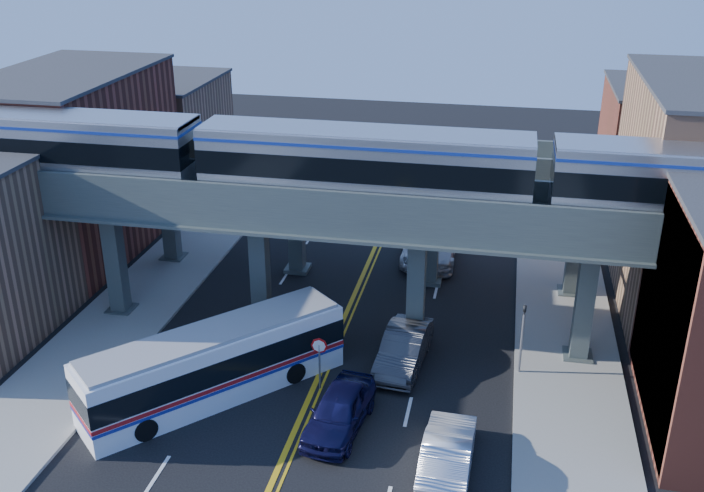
{
  "coord_description": "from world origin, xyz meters",
  "views": [
    {
      "loc": [
        7.76,
        -26.35,
        20.34
      ],
      "look_at": [
        0.74,
        8.21,
        4.92
      ],
      "focal_mm": 40.0,
      "sensor_mm": 36.0,
      "label": 1
    }
  ],
  "objects_px": {
    "car_lane_c": "(421,250)",
    "car_lane_d": "(436,245)",
    "traffic_signal": "(523,332)",
    "stop_sign": "(319,355)",
    "transit_train": "(364,163)",
    "transit_bus": "(215,364)",
    "car_parked_curb": "(447,453)",
    "car_lane_b": "(404,349)",
    "car_lane_a": "(339,411)"
  },
  "relations": [
    {
      "from": "traffic_signal",
      "to": "car_lane_b",
      "type": "height_order",
      "value": "traffic_signal"
    },
    {
      "from": "stop_sign",
      "to": "transit_train",
      "type": "bearing_deg",
      "value": 78.04
    },
    {
      "from": "car_lane_c",
      "to": "car_parked_curb",
      "type": "relative_size",
      "value": 0.96
    },
    {
      "from": "car_parked_curb",
      "to": "transit_train",
      "type": "bearing_deg",
      "value": -60.7
    },
    {
      "from": "car_lane_a",
      "to": "transit_bus",
      "type": "bearing_deg",
      "value": 174.1
    },
    {
      "from": "traffic_signal",
      "to": "transit_bus",
      "type": "relative_size",
      "value": 0.38
    },
    {
      "from": "traffic_signal",
      "to": "car_lane_c",
      "type": "distance_m",
      "value": 13.43
    },
    {
      "from": "traffic_signal",
      "to": "car_parked_curb",
      "type": "distance_m",
      "value": 8.21
    },
    {
      "from": "transit_bus",
      "to": "car_lane_c",
      "type": "bearing_deg",
      "value": 18.5
    },
    {
      "from": "traffic_signal",
      "to": "car_lane_d",
      "type": "relative_size",
      "value": 0.65
    },
    {
      "from": "transit_train",
      "to": "stop_sign",
      "type": "height_order",
      "value": "transit_train"
    },
    {
      "from": "car_lane_b",
      "to": "car_parked_curb",
      "type": "relative_size",
      "value": 1.01
    },
    {
      "from": "transit_train",
      "to": "car_lane_b",
      "type": "relative_size",
      "value": 8.85
    },
    {
      "from": "traffic_signal",
      "to": "car_lane_d",
      "type": "height_order",
      "value": "traffic_signal"
    },
    {
      "from": "traffic_signal",
      "to": "stop_sign",
      "type": "bearing_deg",
      "value": -161.37
    },
    {
      "from": "stop_sign",
      "to": "car_lane_c",
      "type": "height_order",
      "value": "stop_sign"
    },
    {
      "from": "car_lane_a",
      "to": "car_lane_d",
      "type": "xyz_separation_m",
      "value": [
        2.17,
        18.04,
        0.03
      ]
    },
    {
      "from": "traffic_signal",
      "to": "car_lane_b",
      "type": "bearing_deg",
      "value": -177.35
    },
    {
      "from": "transit_train",
      "to": "car_parked_curb",
      "type": "xyz_separation_m",
      "value": [
        5.14,
        -9.62,
        -8.41
      ]
    },
    {
      "from": "car_lane_b",
      "to": "car_lane_d",
      "type": "distance_m",
      "value": 12.57
    },
    {
      "from": "transit_train",
      "to": "car_lane_b",
      "type": "height_order",
      "value": "transit_train"
    },
    {
      "from": "car_lane_c",
      "to": "car_lane_d",
      "type": "height_order",
      "value": "car_lane_d"
    },
    {
      "from": "transit_train",
      "to": "car_parked_curb",
      "type": "height_order",
      "value": "transit_train"
    },
    {
      "from": "car_lane_c",
      "to": "car_lane_d",
      "type": "bearing_deg",
      "value": 23.53
    },
    {
      "from": "car_lane_b",
      "to": "traffic_signal",
      "type": "bearing_deg",
      "value": 7.53
    },
    {
      "from": "traffic_signal",
      "to": "transit_bus",
      "type": "xyz_separation_m",
      "value": [
        -13.35,
        -4.4,
        -0.7
      ]
    },
    {
      "from": "stop_sign",
      "to": "car_lane_c",
      "type": "xyz_separation_m",
      "value": [
        2.83,
        14.88,
        -1.04
      ]
    },
    {
      "from": "stop_sign",
      "to": "car_parked_curb",
      "type": "relative_size",
      "value": 0.49
    },
    {
      "from": "transit_train",
      "to": "traffic_signal",
      "type": "bearing_deg",
      "value": -14.31
    },
    {
      "from": "transit_train",
      "to": "stop_sign",
      "type": "distance_m",
      "value": 9.11
    },
    {
      "from": "transit_train",
      "to": "car_lane_c",
      "type": "distance_m",
      "value": 13.21
    },
    {
      "from": "transit_train",
      "to": "car_lane_c",
      "type": "bearing_deg",
      "value": 79.85
    },
    {
      "from": "transit_bus",
      "to": "car_lane_d",
      "type": "distance_m",
      "value": 18.6
    },
    {
      "from": "transit_train",
      "to": "car_parked_curb",
      "type": "bearing_deg",
      "value": -61.88
    },
    {
      "from": "traffic_signal",
      "to": "car_lane_c",
      "type": "relative_size",
      "value": 0.8
    },
    {
      "from": "stop_sign",
      "to": "car_lane_d",
      "type": "xyz_separation_m",
      "value": [
        3.67,
        15.31,
        -0.85
      ]
    },
    {
      "from": "stop_sign",
      "to": "car_lane_b",
      "type": "distance_m",
      "value": 4.5
    },
    {
      "from": "traffic_signal",
      "to": "transit_bus",
      "type": "bearing_deg",
      "value": -161.74
    },
    {
      "from": "transit_bus",
      "to": "car_lane_b",
      "type": "bearing_deg",
      "value": -19.7
    },
    {
      "from": "car_lane_c",
      "to": "stop_sign",
      "type": "bearing_deg",
      "value": -104.47
    },
    {
      "from": "car_lane_d",
      "to": "transit_bus",
      "type": "bearing_deg",
      "value": -117.24
    },
    {
      "from": "transit_bus",
      "to": "stop_sign",
      "type": "bearing_deg",
      "value": -29.9
    },
    {
      "from": "stop_sign",
      "to": "transit_bus",
      "type": "height_order",
      "value": "transit_bus"
    },
    {
      "from": "stop_sign",
      "to": "transit_bus",
      "type": "relative_size",
      "value": 0.24
    },
    {
      "from": "traffic_signal",
      "to": "car_lane_c",
      "type": "bearing_deg",
      "value": 117.08
    },
    {
      "from": "car_lane_c",
      "to": "car_lane_d",
      "type": "distance_m",
      "value": 0.97
    },
    {
      "from": "car_lane_c",
      "to": "car_lane_d",
      "type": "xyz_separation_m",
      "value": [
        0.85,
        0.44,
        0.2
      ]
    },
    {
      "from": "transit_train",
      "to": "transit_bus",
      "type": "relative_size",
      "value": 4.47
    },
    {
      "from": "transit_train",
      "to": "car_lane_d",
      "type": "xyz_separation_m",
      "value": [
        2.62,
        10.31,
        -8.39
      ]
    },
    {
      "from": "car_parked_curb",
      "to": "car_lane_b",
      "type": "bearing_deg",
      "value": -68.36
    }
  ]
}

